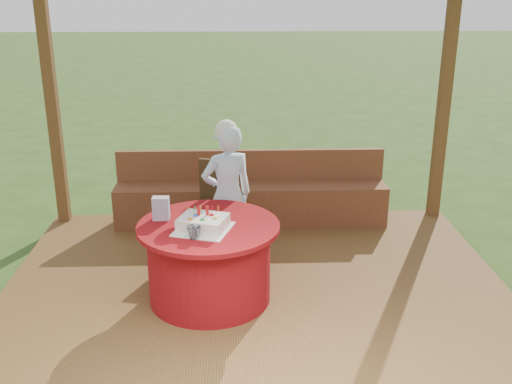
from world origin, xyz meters
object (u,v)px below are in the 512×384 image
at_px(chair, 216,200).
at_px(birthday_cake, 203,223).
at_px(drinking_glass, 194,233).
at_px(bench, 251,200).
at_px(elderly_woman, 227,193).
at_px(gift_bag, 161,208).
at_px(table, 209,261).

distance_m(chair, birthday_cake, 1.25).
relative_size(birthday_cake, drinking_glass, 4.83).
height_order(bench, drinking_glass, bench).
xyz_separation_m(elderly_woman, gift_bag, (-0.55, -0.58, 0.08)).
xyz_separation_m(bench, chair, (-0.37, -0.59, 0.22)).
relative_size(gift_bag, drinking_glass, 1.81).
height_order(elderly_woman, drinking_glass, elderly_woman).
distance_m(bench, drinking_glass, 2.10).
distance_m(table, elderly_woman, 0.81).
height_order(birthday_cake, drinking_glass, birthday_cake).
height_order(table, chair, chair).
bearing_deg(elderly_woman, gift_bag, -133.59).
bearing_deg(birthday_cake, drinking_glass, -109.73).
bearing_deg(birthday_cake, chair, 86.68).
bearing_deg(gift_bag, birthday_cake, -31.80).
height_order(elderly_woman, birthday_cake, elderly_woman).
relative_size(table, drinking_glass, 10.83).
distance_m(bench, birthday_cake, 1.92).
bearing_deg(birthday_cake, gift_bag, 147.16).
relative_size(table, birthday_cake, 2.24).
bearing_deg(elderly_woman, chair, 106.14).
height_order(table, gift_bag, gift_bag).
bearing_deg(gift_bag, table, -16.82).
relative_size(bench, chair, 3.42).
distance_m(bench, table, 1.75).
distance_m(elderly_woman, drinking_glass, 1.02).
bearing_deg(chair, elderly_woman, -73.86).
bearing_deg(bench, table, -103.30).
height_order(chair, drinking_glass, chair).
xyz_separation_m(bench, birthday_cake, (-0.44, -1.81, 0.48)).
bearing_deg(elderly_woman, bench, 75.87).
bearing_deg(drinking_glass, gift_bag, 125.91).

